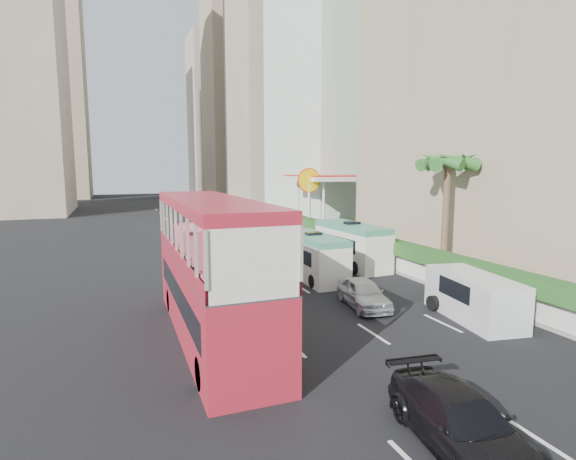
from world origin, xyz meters
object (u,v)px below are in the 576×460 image
shell_station (329,204)px  panel_van_far (276,226)px  panel_van_near (474,297)px  double_decker_bus (212,268)px  van_asset (257,249)px  car_silver_lane_b (363,307)px  minibus_far (352,245)px  car_silver_lane_a (255,280)px  minibus_near (313,257)px  car_black (459,448)px  palm_tree (445,219)px

shell_station → panel_van_far: bearing=-166.9°
panel_van_near → shell_station: bearing=86.4°
double_decker_bus → van_asset: 18.03m
car_silver_lane_b → shell_station: shell_station is taller
van_asset → minibus_far: minibus_far is taller
car_silver_lane_a → minibus_far: minibus_far is taller
car_silver_lane_a → panel_van_far: size_ratio=0.80×
car_silver_lane_a → van_asset: 9.56m
car_silver_lane_a → minibus_near: (3.17, -0.83, 1.24)m
minibus_far → panel_van_near: minibus_far is taller
double_decker_bus → shell_station: shell_station is taller
car_silver_lane_b → car_black: size_ratio=0.86×
van_asset → minibus_far: (3.83, -7.85, 1.34)m
shell_station → palm_tree: bearing=-96.6°
minibus_near → panel_van_near: 9.20m
palm_tree → double_decker_bus: bearing=-163.8°
car_black → panel_van_far: panel_van_far is taller
minibus_far → palm_tree: size_ratio=0.95×
minibus_near → shell_station: 18.78m
minibus_near → palm_tree: bearing=-20.7°
panel_van_near → car_silver_lane_a: bearing=133.8°
car_silver_lane_a → car_black: 16.09m
minibus_far → panel_van_near: 10.67m
minibus_far → shell_station: shell_station is taller
van_asset → panel_van_far: size_ratio=0.90×
car_silver_lane_a → panel_van_near: (6.50, -9.40, 0.91)m
panel_van_far → double_decker_bus: bearing=-123.6°
car_black → van_asset: 25.38m
car_silver_lane_b → shell_station: 23.94m
car_black → shell_station: size_ratio=0.54×
van_asset → minibus_far: bearing=-59.0°
car_black → van_asset: (3.07, 25.20, 0.00)m
van_asset → shell_station: bearing=40.0°
panel_van_far → van_asset: bearing=-132.1°
double_decker_bus → car_silver_lane_a: (3.83, 7.42, -2.53)m
panel_van_near → panel_van_far: (-0.17, 23.62, 0.11)m
car_black → shell_station: 34.10m
car_silver_lane_a → panel_van_near: panel_van_near is taller
palm_tree → shell_station: size_ratio=0.80×
double_decker_bus → minibus_far: bearing=39.4°
shell_station → minibus_near: bearing=-118.7°
van_asset → shell_station: 11.62m
car_silver_lane_a → minibus_far: 7.00m
van_asset → panel_van_far: panel_van_far is taller
van_asset → panel_van_near: 18.87m
car_silver_lane_b → van_asset: size_ratio=0.81×
minibus_near → van_asset: bearing=91.5°
car_silver_lane_a → car_silver_lane_b: bearing=-74.0°
van_asset → car_black: bearing=-91.9°
minibus_far → panel_van_near: size_ratio=1.32×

